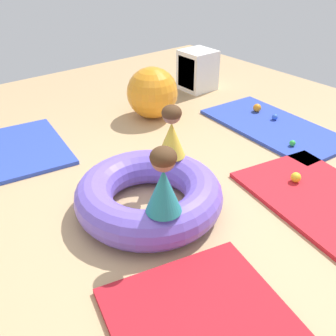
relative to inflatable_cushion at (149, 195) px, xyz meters
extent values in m
plane|color=tan|center=(0.08, -0.10, -0.16)|extent=(8.00, 8.00, 0.00)
cube|color=#2D47B7|center=(-0.36, 2.08, -0.14)|extent=(1.73, 0.99, 0.04)
cube|color=#2D47B7|center=(-1.70, -0.57, -0.14)|extent=(1.32, 1.26, 0.04)
torus|color=#7056D1|center=(0.00, 0.00, 0.00)|extent=(1.21, 1.21, 0.31)
cone|color=teal|center=(0.40, -0.16, 0.32)|extent=(0.30, 0.30, 0.34)
sphere|color=#936647|center=(0.40, -0.16, 0.57)|extent=(0.17, 0.17, 0.17)
ellipsoid|color=#472D19|center=(0.40, -0.16, 0.59)|extent=(0.18, 0.18, 0.14)
cone|color=yellow|center=(-0.18, 0.38, 0.31)|extent=(0.33, 0.33, 0.31)
sphere|color=#936647|center=(-0.18, 0.38, 0.54)|extent=(0.16, 0.16, 0.16)
ellipsoid|color=#472D19|center=(-0.18, 0.38, 0.56)|extent=(0.17, 0.17, 0.13)
sphere|color=yellow|center=(0.53, 1.26, -0.07)|extent=(0.09, 0.09, 0.09)
sphere|color=green|center=(0.09, 1.81, -0.08)|extent=(0.07, 0.07, 0.07)
sphere|color=orange|center=(-0.75, 2.24, -0.06)|extent=(0.10, 0.10, 0.10)
sphere|color=blue|center=(-0.45, 2.21, -0.08)|extent=(0.07, 0.07, 0.07)
sphere|color=orange|center=(-1.52, 1.17, 0.16)|extent=(0.62, 0.62, 0.62)
cube|color=white|center=(-1.92, 2.28, 0.12)|extent=(0.44, 0.44, 0.56)
cube|color=#2D2D33|center=(-1.92, 2.16, 0.12)|extent=(0.34, 0.20, 0.44)
camera|label=1|loc=(2.14, -1.51, 1.85)|focal=41.90mm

